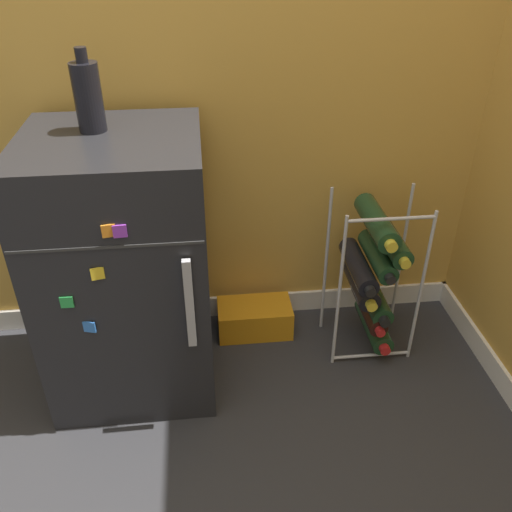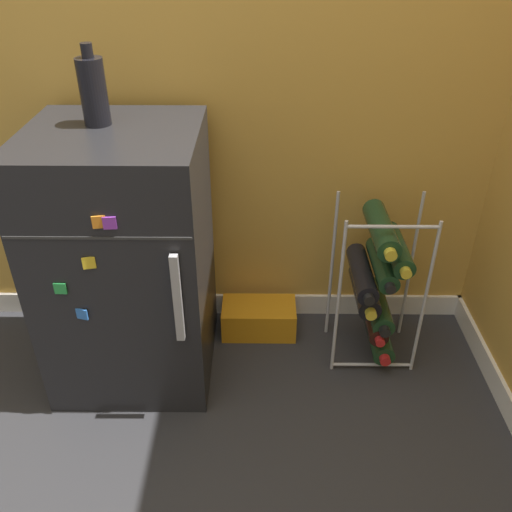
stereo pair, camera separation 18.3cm
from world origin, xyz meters
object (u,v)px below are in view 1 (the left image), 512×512
fridge_top_bottle (88,96)px  soda_box (256,318)px  wine_rack (372,276)px  mini_fridge (127,269)px

fridge_top_bottle → soda_box: bearing=13.5°
wine_rack → mini_fridge: bearing=-175.8°
wine_rack → soda_box: (-0.42, 0.11, -0.25)m
wine_rack → fridge_top_bottle: bearing=-179.8°
wine_rack → soda_box: 0.50m
mini_fridge → wine_rack: (0.86, 0.06, -0.13)m
soda_box → fridge_top_bottle: 1.06m
soda_box → wine_rack: bearing=-15.4°
wine_rack → fridge_top_bottle: fridge_top_bottle is taller
wine_rack → soda_box: wine_rack is taller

